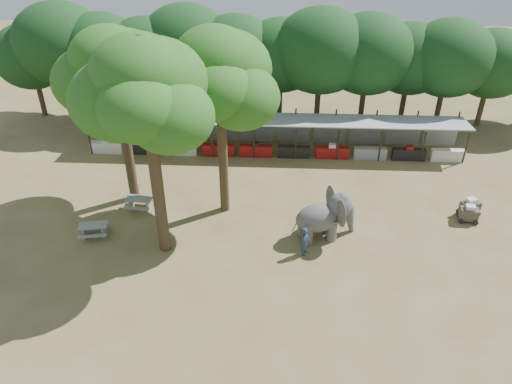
{
  "coord_description": "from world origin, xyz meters",
  "views": [
    {
      "loc": [
        0.19,
        -19.56,
        18.2
      ],
      "look_at": [
        -1.0,
        5.0,
        2.0
      ],
      "focal_mm": 35.0,
      "sensor_mm": 36.0,
      "label": 1
    }
  ],
  "objects_px": {
    "cart_front": "(469,213)",
    "picnic_table_far": "(140,202)",
    "yard_tree_center": "(144,94)",
    "elephant": "(325,216)",
    "yard_tree_left": "(114,76)",
    "cart_back": "(470,207)",
    "handler": "(305,241)",
    "picnic_table_near": "(93,229)",
    "yard_tree_back": "(218,78)"
  },
  "relations": [
    {
      "from": "yard_tree_left",
      "to": "picnic_table_far",
      "type": "height_order",
      "value": "yard_tree_left"
    },
    {
      "from": "handler",
      "to": "picnic_table_near",
      "type": "relative_size",
      "value": 0.95
    },
    {
      "from": "cart_front",
      "to": "yard_tree_back",
      "type": "bearing_deg",
      "value": -175.21
    },
    {
      "from": "picnic_table_near",
      "to": "cart_front",
      "type": "distance_m",
      "value": 22.36
    },
    {
      "from": "cart_front",
      "to": "picnic_table_far",
      "type": "bearing_deg",
      "value": -173.22
    },
    {
      "from": "picnic_table_near",
      "to": "cart_back",
      "type": "distance_m",
      "value": 22.69
    },
    {
      "from": "yard_tree_back",
      "to": "cart_back",
      "type": "bearing_deg",
      "value": -0.31
    },
    {
      "from": "yard_tree_center",
      "to": "elephant",
      "type": "height_order",
      "value": "yard_tree_center"
    },
    {
      "from": "yard_tree_left",
      "to": "elephant",
      "type": "relative_size",
      "value": 2.87
    },
    {
      "from": "cart_back",
      "to": "handler",
      "type": "bearing_deg",
      "value": -179.52
    },
    {
      "from": "yard_tree_left",
      "to": "yard_tree_center",
      "type": "relative_size",
      "value": 0.92
    },
    {
      "from": "yard_tree_center",
      "to": "handler",
      "type": "relative_size",
      "value": 6.87
    },
    {
      "from": "yard_tree_left",
      "to": "cart_back",
      "type": "relative_size",
      "value": 7.65
    },
    {
      "from": "handler",
      "to": "cart_front",
      "type": "height_order",
      "value": "handler"
    },
    {
      "from": "yard_tree_back",
      "to": "picnic_table_near",
      "type": "relative_size",
      "value": 6.14
    },
    {
      "from": "yard_tree_center",
      "to": "picnic_table_far",
      "type": "height_order",
      "value": "yard_tree_center"
    },
    {
      "from": "yard_tree_center",
      "to": "yard_tree_back",
      "type": "height_order",
      "value": "yard_tree_center"
    },
    {
      "from": "yard_tree_center",
      "to": "cart_back",
      "type": "distance_m",
      "value": 20.56
    },
    {
      "from": "yard_tree_left",
      "to": "elephant",
      "type": "distance_m",
      "value": 14.39
    },
    {
      "from": "picnic_table_near",
      "to": "picnic_table_far",
      "type": "relative_size",
      "value": 1.04
    },
    {
      "from": "yard_tree_back",
      "to": "picnic_table_far",
      "type": "relative_size",
      "value": 6.4
    },
    {
      "from": "yard_tree_back",
      "to": "picnic_table_near",
      "type": "bearing_deg",
      "value": -155.5
    },
    {
      "from": "elephant",
      "to": "picnic_table_far",
      "type": "xyz_separation_m",
      "value": [
        -11.37,
        2.18,
        -0.89
      ]
    },
    {
      "from": "yard_tree_center",
      "to": "elephant",
      "type": "relative_size",
      "value": 3.13
    },
    {
      "from": "yard_tree_left",
      "to": "picnic_table_near",
      "type": "bearing_deg",
      "value": -105.78
    },
    {
      "from": "yard_tree_back",
      "to": "cart_back",
      "type": "relative_size",
      "value": 7.88
    },
    {
      "from": "elephant",
      "to": "picnic_table_far",
      "type": "relative_size",
      "value": 2.16
    },
    {
      "from": "handler",
      "to": "yard_tree_center",
      "type": "bearing_deg",
      "value": 102.68
    },
    {
      "from": "handler",
      "to": "yard_tree_left",
      "type": "bearing_deg",
      "value": 78.99
    },
    {
      "from": "yard_tree_center",
      "to": "elephant",
      "type": "bearing_deg",
      "value": 8.52
    },
    {
      "from": "picnic_table_far",
      "to": "cart_front",
      "type": "xyz_separation_m",
      "value": [
        20.2,
        -0.29,
        0.03
      ]
    },
    {
      "from": "picnic_table_far",
      "to": "cart_back",
      "type": "bearing_deg",
      "value": 7.25
    },
    {
      "from": "picnic_table_near",
      "to": "cart_front",
      "type": "bearing_deg",
      "value": -3.74
    },
    {
      "from": "elephant",
      "to": "yard_tree_left",
      "type": "bearing_deg",
      "value": 145.83
    },
    {
      "from": "yard_tree_back",
      "to": "cart_back",
      "type": "xyz_separation_m",
      "value": [
        15.25,
        -0.08,
        -7.95
      ]
    },
    {
      "from": "picnic_table_near",
      "to": "cart_front",
      "type": "xyz_separation_m",
      "value": [
        22.21,
        2.55,
        0.03
      ]
    },
    {
      "from": "yard_tree_left",
      "to": "yard_tree_back",
      "type": "bearing_deg",
      "value": -9.46
    },
    {
      "from": "picnic_table_near",
      "to": "elephant",
      "type": "bearing_deg",
      "value": -7.48
    },
    {
      "from": "picnic_table_far",
      "to": "cart_back",
      "type": "xyz_separation_m",
      "value": [
        20.45,
        0.36,
        0.06
      ]
    },
    {
      "from": "elephant",
      "to": "picnic_table_near",
      "type": "height_order",
      "value": "elephant"
    },
    {
      "from": "yard_tree_back",
      "to": "cart_front",
      "type": "xyz_separation_m",
      "value": [
        15.0,
        -0.73,
        -7.98
      ]
    },
    {
      "from": "yard_tree_back",
      "to": "handler",
      "type": "height_order",
      "value": "yard_tree_back"
    },
    {
      "from": "handler",
      "to": "picnic_table_near",
      "type": "distance_m",
      "value": 12.24
    },
    {
      "from": "picnic_table_near",
      "to": "cart_back",
      "type": "bearing_deg",
      "value": -2.18
    },
    {
      "from": "yard_tree_back",
      "to": "cart_back",
      "type": "height_order",
      "value": "yard_tree_back"
    },
    {
      "from": "elephant",
      "to": "cart_back",
      "type": "xyz_separation_m",
      "value": [
        9.08,
        2.54,
        -0.83
      ]
    },
    {
      "from": "picnic_table_near",
      "to": "cart_back",
      "type": "xyz_separation_m",
      "value": [
        22.46,
        3.2,
        0.06
      ]
    },
    {
      "from": "yard_tree_center",
      "to": "picnic_table_near",
      "type": "height_order",
      "value": "yard_tree_center"
    },
    {
      "from": "yard_tree_center",
      "to": "picnic_table_far",
      "type": "distance_m",
      "value": 9.63
    },
    {
      "from": "yard_tree_back",
      "to": "picnic_table_near",
      "type": "distance_m",
      "value": 11.27
    }
  ]
}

